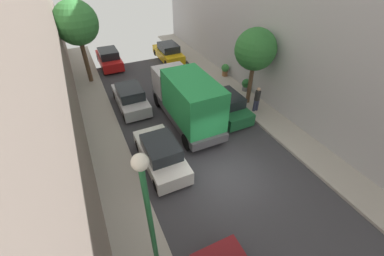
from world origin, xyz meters
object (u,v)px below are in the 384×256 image
Objects in this scene: lamp_post at (148,205)px; parked_car_left_2 at (161,154)px; parked_car_left_4 at (109,59)px; potted_plant_4 at (246,84)px; street_tree_2 at (76,23)px; parked_car_right_1 at (225,105)px; pedestrian at (257,98)px; potted_plant_2 at (225,69)px; parked_car_left_3 at (131,98)px; street_tree_1 at (255,50)px; parked_car_right_2 at (168,52)px; delivery_truck at (187,99)px.

parked_car_left_2 is at bearing 68.78° from lamp_post.
parked_car_left_2 is 13.91m from parked_car_left_4.
street_tree_2 is at bearing 147.43° from potted_plant_4.
parked_car_left_2 is 6.05m from lamp_post.
parked_car_right_1 is at bearing 45.78° from lamp_post.
parked_car_left_2 is 0.69× the size of street_tree_2.
parked_car_right_1 is 2.12m from pedestrian.
street_tree_2 is (-2.04, -2.67, 3.91)m from parked_car_left_4.
potted_plant_4 is (0.11, -2.87, -0.07)m from potted_plant_2.
parked_car_left_3 is 0.77× the size of lamp_post.
lamp_post is at bearing -111.22° from parked_car_left_2.
parked_car_left_2 is 6.18m from parked_car_left_3.
street_tree_1 is (7.56, -10.82, 3.19)m from parked_car_left_4.
parked_car_right_1 is at bearing -147.12° from potted_plant_4.
parked_car_right_2 is 0.69× the size of street_tree_2.
pedestrian is (7.38, 1.95, 0.35)m from parked_car_left_2.
parked_car_left_4 is 13.58m from street_tree_1.
street_tree_2 is 16.16m from lamp_post.
lamp_post reaches higher than street_tree_1.
street_tree_2 reaches higher than parked_car_right_2.
delivery_truck is 1.21× the size of lamp_post.
street_tree_2 is at bearing 139.68° from street_tree_1.
delivery_truck is 4.80m from pedestrian.
parked_car_left_3 is 1.00× the size of parked_car_left_4.
potted_plant_2 is (2.91, -5.59, -0.01)m from parked_car_right_2.
parked_car_left_3 and parked_car_left_4 have the same top height.
parked_car_left_4 is 0.82× the size of street_tree_1.
parked_car_right_1 is at bearing -121.12° from potted_plant_2.
pedestrian is 1.89× the size of potted_plant_4.
parked_car_right_1 is 3.88m from street_tree_1.
parked_car_left_4 and parked_car_right_1 have the same top height.
potted_plant_2 is (0.94, 5.49, -0.37)m from pedestrian.
potted_plant_4 is at bearing 28.44° from parked_car_left_2.
delivery_truck is 5.32m from street_tree_1.
delivery_truck is 7.38m from potted_plant_2.
potted_plant_2 is at bearing 39.78° from delivery_truck.
delivery_truck is 7.25× the size of potted_plant_4.
parked_car_left_4 is at bearing 170.68° from parked_car_right_2.
parked_car_left_3 is 0.82× the size of street_tree_1.
parked_car_left_3 is 0.69× the size of street_tree_2.
street_tree_1 is at bearing 22.23° from parked_car_left_2.
parked_car_left_3 is 8.57m from potted_plant_4.
pedestrian is at bearing -44.63° from street_tree_2.
lamp_post is (-9.28, -6.84, 2.66)m from pedestrian.
street_tree_1 is (4.86, 0.33, 2.12)m from delivery_truck.
lamp_post is (-1.90, -11.07, 3.01)m from parked_car_left_3.
parked_car_left_4 is 0.69× the size of street_tree_2.
street_tree_2 reaches higher than potted_plant_4.
lamp_post is (0.14, -16.13, -0.90)m from street_tree_2.
potted_plant_4 is at bearing 68.27° from pedestrian.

